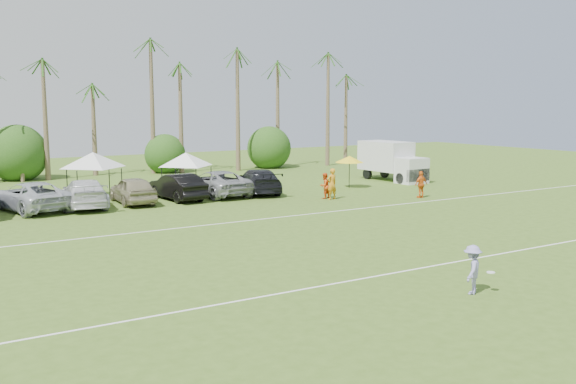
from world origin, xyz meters
TOP-DOWN VIEW (x-y plane):
  - ground at (0.00, 0.00)m, footprint 120.00×120.00m
  - field_lines at (0.00, 8.00)m, footprint 80.00×12.10m
  - palm_tree_4 at (-4.00, 38.00)m, footprint 2.40×2.40m
  - palm_tree_5 at (0.00, 38.00)m, footprint 2.40×2.40m
  - palm_tree_6 at (4.00, 38.00)m, footprint 2.40×2.40m
  - palm_tree_7 at (8.00, 38.00)m, footprint 2.40×2.40m
  - palm_tree_8 at (13.00, 38.00)m, footprint 2.40×2.40m
  - palm_tree_9 at (18.00, 38.00)m, footprint 2.40×2.40m
  - palm_tree_10 at (23.00, 38.00)m, footprint 2.40×2.40m
  - palm_tree_11 at (27.00, 38.00)m, footprint 2.40×2.40m
  - bush_tree_1 at (-6.00, 39.00)m, footprint 4.00×4.00m
  - bush_tree_2 at (6.00, 39.00)m, footprint 4.00×4.00m
  - bush_tree_3 at (16.00, 39.00)m, footprint 4.00×4.00m
  - sideline_player_a at (9.21, 17.88)m, footprint 0.78×0.56m
  - sideline_player_b at (9.02, 18.42)m, footprint 0.95×0.83m
  - sideline_player_c at (14.53, 15.39)m, footprint 1.04×0.46m
  - box_truck at (19.21, 23.69)m, footprint 2.46×6.03m
  - canopy_tent_left at (-3.54, 26.42)m, footprint 4.28×4.28m
  - canopy_tent_right at (2.53, 25.66)m, footprint 3.97×3.97m
  - market_umbrella at (13.51, 21.73)m, footprint 2.10×2.10m
  - frisbee_player at (1.08, -1.23)m, footprint 1.28×1.05m
  - parked_car_2 at (-7.94, 23.27)m, footprint 3.98×6.46m
  - parked_car_3 at (-5.04, 22.86)m, footprint 3.18×6.04m
  - parked_car_4 at (-2.13, 22.90)m, footprint 2.22×5.00m
  - parked_car_5 at (0.77, 22.91)m, footprint 2.22×5.21m
  - parked_car_6 at (3.67, 23.27)m, footprint 3.01×6.12m
  - parked_car_7 at (6.57, 22.82)m, footprint 3.82×6.18m

SIDE VIEW (x-z plane):
  - ground at x=0.00m, z-range 0.00..0.00m
  - field_lines at x=0.00m, z-range 0.00..0.01m
  - frisbee_player at x=1.08m, z-range 0.00..1.59m
  - sideline_player_b at x=9.02m, z-range 0.00..1.66m
  - parked_car_2 at x=-7.94m, z-range 0.00..1.67m
  - parked_car_3 at x=-5.04m, z-range 0.00..1.67m
  - parked_car_4 at x=-2.13m, z-range 0.00..1.67m
  - parked_car_5 at x=0.77m, z-range 0.00..1.67m
  - parked_car_6 at x=3.67m, z-range 0.00..1.67m
  - parked_car_7 at x=6.57m, z-range 0.00..1.67m
  - sideline_player_c at x=14.53m, z-range 0.00..1.75m
  - sideline_player_a at x=9.21m, z-range 0.00..1.99m
  - box_truck at x=19.21m, z-range 0.11..3.18m
  - bush_tree_1 at x=-6.00m, z-range -0.20..3.80m
  - bush_tree_2 at x=6.00m, z-range -0.20..3.80m
  - bush_tree_3 at x=16.00m, z-range -0.20..3.80m
  - market_umbrella at x=13.51m, z-range 0.93..3.26m
  - canopy_tent_right at x=2.53m, z-range 1.15..4.37m
  - canopy_tent_left at x=-3.54m, z-range 1.24..4.71m
  - palm_tree_4 at x=-4.00m, z-range 3.03..11.93m
  - palm_tree_8 at x=13.00m, z-range 3.03..11.93m
  - palm_tree_5 at x=0.00m, z-range 3.40..13.30m
  - palm_tree_9 at x=18.00m, z-range 3.40..13.30m
  - palm_tree_6 at x=4.00m, z-range 3.76..14.66m
  - palm_tree_10 at x=23.00m, z-range 3.76..14.66m
  - palm_tree_7 at x=8.00m, z-range 4.11..16.01m
  - palm_tree_11 at x=27.00m, z-range 4.11..16.01m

